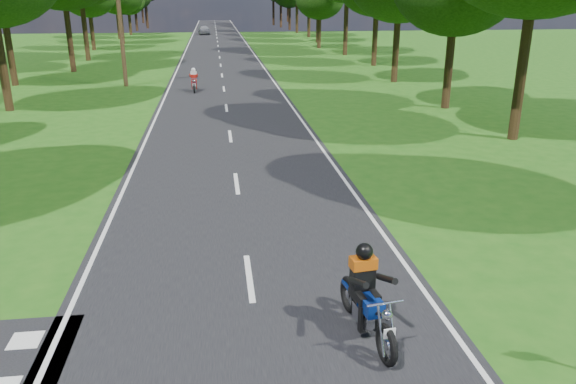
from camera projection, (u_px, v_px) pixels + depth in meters
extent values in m
plane|color=#1D5313|center=(257.00, 335.00, 9.43)|extent=(160.00, 160.00, 0.00)
cube|color=black|center=(219.00, 51.00, 56.17)|extent=(7.00, 140.00, 0.02)
cube|color=silver|center=(249.00, 277.00, 11.29)|extent=(0.12, 2.00, 0.01)
cube|color=silver|center=(237.00, 183.00, 16.90)|extent=(0.12, 2.00, 0.01)
cube|color=silver|center=(230.00, 136.00, 22.51)|extent=(0.12, 2.00, 0.01)
cube|color=silver|center=(226.00, 108.00, 28.12)|extent=(0.12, 2.00, 0.01)
cube|color=silver|center=(224.00, 89.00, 33.73)|extent=(0.12, 2.00, 0.01)
cube|color=silver|center=(222.00, 75.00, 39.34)|extent=(0.12, 2.00, 0.01)
cube|color=silver|center=(221.00, 65.00, 44.95)|extent=(0.12, 2.00, 0.01)
cube|color=silver|center=(220.00, 57.00, 50.56)|extent=(0.12, 2.00, 0.01)
cube|color=silver|center=(219.00, 51.00, 56.17)|extent=(0.12, 2.00, 0.01)
cube|color=silver|center=(218.00, 46.00, 61.78)|extent=(0.12, 2.00, 0.01)
cube|color=silver|center=(217.00, 41.00, 67.39)|extent=(0.12, 2.00, 0.01)
cube|color=silver|center=(217.00, 38.00, 73.00)|extent=(0.12, 2.00, 0.01)
cube|color=silver|center=(217.00, 35.00, 78.61)|extent=(0.12, 2.00, 0.01)
cube|color=silver|center=(216.00, 32.00, 84.22)|extent=(0.12, 2.00, 0.01)
cube|color=silver|center=(216.00, 30.00, 89.83)|extent=(0.12, 2.00, 0.01)
cube|color=silver|center=(216.00, 28.00, 95.44)|extent=(0.12, 2.00, 0.01)
cube|color=silver|center=(215.00, 26.00, 101.05)|extent=(0.12, 2.00, 0.01)
cube|color=silver|center=(215.00, 24.00, 106.66)|extent=(0.12, 2.00, 0.01)
cube|color=silver|center=(215.00, 23.00, 112.27)|extent=(0.12, 2.00, 0.01)
cube|color=silver|center=(215.00, 21.00, 117.88)|extent=(0.12, 2.00, 0.01)
cube|color=silver|center=(185.00, 51.00, 55.77)|extent=(0.10, 140.00, 0.01)
cube|color=silver|center=(252.00, 51.00, 56.57)|extent=(0.10, 140.00, 0.01)
cube|color=silver|center=(26.00, 340.00, 9.24)|extent=(0.50, 0.50, 0.01)
cylinder|color=black|center=(3.00, 70.00, 26.90)|extent=(0.40, 0.40, 3.91)
cylinder|color=black|center=(10.00, 54.00, 34.51)|extent=(0.40, 0.40, 3.79)
cylinder|color=black|center=(70.00, 41.00, 40.68)|extent=(0.40, 0.40, 4.32)
cylinder|color=black|center=(85.00, 34.00, 47.62)|extent=(0.40, 0.40, 4.40)
cylinder|color=black|center=(92.00, 34.00, 56.71)|extent=(0.40, 0.40, 3.20)
cylinder|color=black|center=(122.00, 29.00, 63.83)|extent=(0.40, 0.40, 3.22)
cylinder|color=black|center=(118.00, 24.00, 70.84)|extent=(0.40, 0.40, 3.61)
cylinder|color=black|center=(130.00, 25.00, 78.35)|extent=(0.40, 0.40, 2.67)
ellipsoid|color=black|center=(128.00, 0.00, 77.26)|extent=(4.67, 4.67, 3.97)
cylinder|color=black|center=(136.00, 20.00, 86.82)|extent=(0.40, 0.40, 3.09)
cylinder|color=black|center=(147.00, 14.00, 92.79)|extent=(0.40, 0.40, 4.48)
cylinder|color=black|center=(146.00, 14.00, 101.12)|extent=(0.40, 0.40, 4.09)
cylinder|color=black|center=(520.00, 81.00, 21.41)|extent=(0.40, 0.40, 4.56)
cylinder|color=black|center=(448.00, 73.00, 27.64)|extent=(0.40, 0.40, 3.49)
cylinder|color=black|center=(396.00, 53.00, 35.94)|extent=(0.40, 0.40, 3.69)
cylinder|color=black|center=(375.00, 41.00, 44.33)|extent=(0.40, 0.40, 3.74)
cylinder|color=black|center=(346.00, 29.00, 51.89)|extent=(0.40, 0.40, 4.64)
cylinder|color=black|center=(319.00, 34.00, 58.76)|extent=(0.40, 0.40, 2.91)
cylinder|color=black|center=(318.00, 25.00, 65.74)|extent=(0.40, 0.40, 3.88)
cylinder|color=black|center=(309.00, 21.00, 73.65)|extent=(0.40, 0.40, 4.18)
cylinder|color=black|center=(297.00, 16.00, 81.92)|extent=(0.40, 0.40, 4.63)
cylinder|color=black|center=(290.00, 19.00, 88.93)|extent=(0.40, 0.40, 3.36)
cylinder|color=black|center=(281.00, 15.00, 95.50)|extent=(0.40, 0.40, 4.09)
cylinder|color=black|center=(273.00, 12.00, 102.63)|extent=(0.40, 0.40, 4.48)
cylinder|color=black|center=(143.00, 13.00, 109.94)|extent=(0.40, 0.40, 3.84)
cylinder|color=black|center=(288.00, 11.00, 115.27)|extent=(0.40, 0.40, 4.16)
cylinder|color=black|center=(121.00, 17.00, 95.73)|extent=(0.40, 0.40, 3.52)
cylinder|color=black|center=(308.00, 12.00, 102.37)|extent=(0.40, 0.40, 4.48)
cylinder|color=#382616|center=(120.00, 19.00, 33.55)|extent=(0.26, 0.26, 8.00)
imported|color=#A8AAAF|center=(204.00, 30.00, 79.27)|extent=(1.76, 3.86, 1.28)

